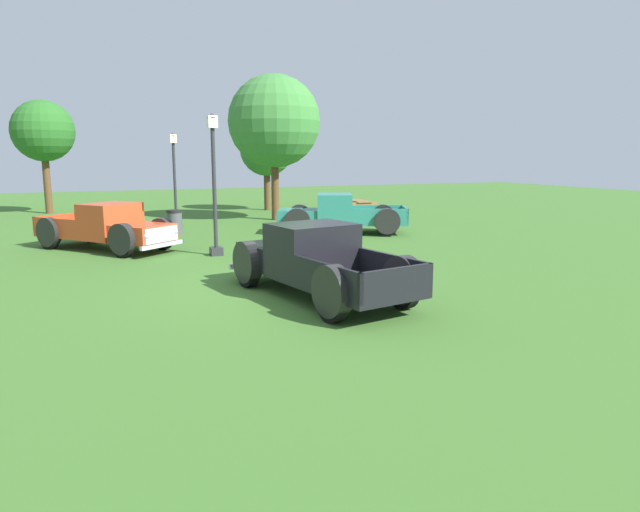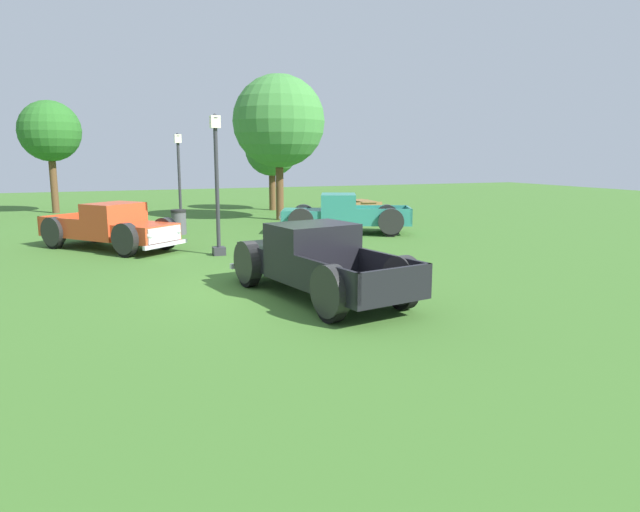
% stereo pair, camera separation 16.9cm
% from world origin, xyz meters
% --- Properties ---
extents(ground_plane, '(80.00, 80.00, 0.00)m').
position_xyz_m(ground_plane, '(0.00, 0.00, 0.00)').
color(ground_plane, '#3D6B28').
extents(pickup_truck_foreground, '(2.81, 5.37, 1.56)m').
position_xyz_m(pickup_truck_foreground, '(0.66, -0.60, 0.75)').
color(pickup_truck_foreground, black).
rests_on(pickup_truck_foreground, ground_plane).
extents(pickup_truck_behind_left, '(4.45, 4.91, 1.51)m').
position_xyz_m(pickup_truck_behind_left, '(-3.03, 7.25, 0.72)').
color(pickup_truck_behind_left, '#D14723').
rests_on(pickup_truck_behind_left, ground_plane).
extents(pickup_truck_behind_right, '(5.31, 3.60, 1.54)m').
position_xyz_m(pickup_truck_behind_right, '(5.10, 8.24, 0.73)').
color(pickup_truck_behind_right, '#2D8475').
rests_on(pickup_truck_behind_right, ground_plane).
extents(lamp_post_near, '(0.36, 0.36, 4.23)m').
position_xyz_m(lamp_post_near, '(-0.19, 5.07, 2.22)').
color(lamp_post_near, '#2D2D33').
rests_on(lamp_post_near, ground_plane).
extents(lamp_post_far, '(0.36, 0.36, 3.95)m').
position_xyz_m(lamp_post_far, '(-0.14, 13.19, 2.07)').
color(lamp_post_far, '#2D2D33').
rests_on(lamp_post_far, ground_plane).
extents(picnic_table, '(1.53, 1.84, 0.78)m').
position_xyz_m(picnic_table, '(8.88, 13.76, 0.49)').
color(picnic_table, olive).
rests_on(picnic_table, ground_plane).
extents(trash_can, '(0.59, 0.59, 0.95)m').
position_xyz_m(trash_can, '(-0.65, 10.26, 0.48)').
color(trash_can, '#4C4C51').
rests_on(trash_can, ground_plane).
extents(oak_tree_east, '(4.24, 4.24, 6.66)m').
position_xyz_m(oak_tree_east, '(4.52, 13.63, 4.53)').
color(oak_tree_east, brown).
rests_on(oak_tree_east, ground_plane).
extents(oak_tree_west, '(3.11, 3.11, 5.79)m').
position_xyz_m(oak_tree_west, '(-5.49, 21.05, 4.20)').
color(oak_tree_west, brown).
rests_on(oak_tree_west, ground_plane).
extents(oak_tree_center, '(2.92, 2.92, 4.79)m').
position_xyz_m(oak_tree_center, '(5.62, 18.41, 3.31)').
color(oak_tree_center, brown).
rests_on(oak_tree_center, ground_plane).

